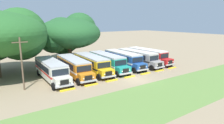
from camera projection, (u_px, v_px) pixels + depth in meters
ground_plane at (136, 80)px, 29.32m from camera, size 220.00×220.00×0.00m
foreground_grass_strip at (173, 93)px, 24.00m from camera, size 80.00×8.74×0.01m
parked_bus_slot_0 at (51, 69)px, 29.18m from camera, size 3.04×10.89×2.82m
parked_bus_slot_1 at (74, 66)px, 31.17m from camera, size 3.36×10.94×2.82m
parked_bus_slot_2 at (92, 63)px, 33.34m from camera, size 3.33×10.94×2.82m
parked_bus_slot_3 at (107, 61)px, 35.00m from camera, size 3.25×10.92×2.82m
parked_bus_slot_4 at (123, 59)px, 37.26m from camera, size 3.25×10.92×2.82m
parked_bus_slot_5 at (138, 57)px, 38.81m from camera, size 2.73×10.85×2.82m
parked_bus_slot_6 at (148, 55)px, 40.95m from camera, size 2.90×10.87×2.82m
curb_wheelstop_0 at (68, 90)px, 24.82m from camera, size 2.00×0.36×0.15m
curb_wheelstop_1 at (91, 85)px, 26.73m from camera, size 2.00×0.36×0.15m
curb_wheelstop_2 at (112, 81)px, 28.64m from camera, size 2.00×0.36×0.15m
curb_wheelstop_3 at (130, 77)px, 30.55m from camera, size 2.00×0.36×0.15m
curb_wheelstop_4 at (145, 73)px, 32.47m from camera, size 2.00×0.36×0.15m
curb_wheelstop_5 at (160, 71)px, 34.38m from camera, size 2.00×0.36×0.15m
curb_wheelstop_6 at (172, 68)px, 36.29m from camera, size 2.00×0.36×0.15m
broad_shade_tree at (68, 34)px, 42.59m from camera, size 13.77×15.10×10.41m
utility_pole at (22, 62)px, 24.26m from camera, size 1.80×0.20×6.67m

